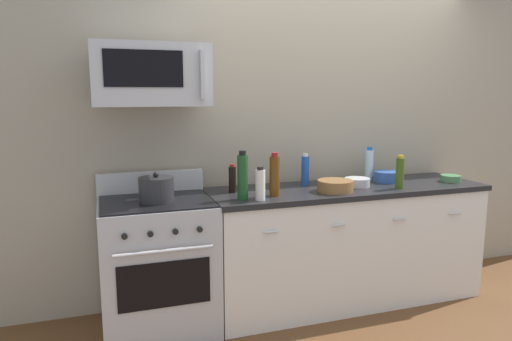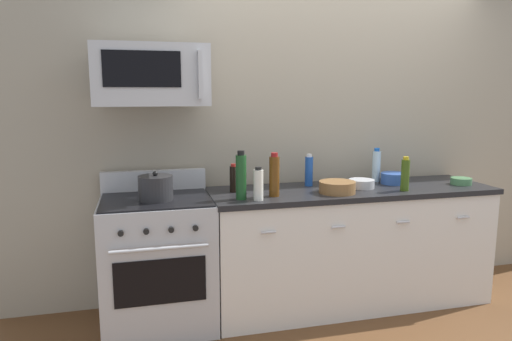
{
  "view_description": "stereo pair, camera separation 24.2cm",
  "coord_description": "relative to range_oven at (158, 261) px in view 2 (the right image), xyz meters",
  "views": [
    {
      "loc": [
        -1.8,
        -3.1,
        1.63
      ],
      "look_at": [
        -0.77,
        -0.05,
        1.1
      ],
      "focal_mm": 32.52,
      "sensor_mm": 36.0,
      "label": 1
    },
    {
      "loc": [
        -1.56,
        -3.17,
        1.63
      ],
      "look_at": [
        -0.77,
        -0.05,
        1.1
      ],
      "focal_mm": 32.52,
      "sensor_mm": 36.0,
      "label": 2
    }
  ],
  "objects": [
    {
      "name": "ground_plane",
      "position": [
        1.46,
        -0.0,
        -0.47
      ],
      "size": [
        6.32,
        6.32,
        0.0
      ],
      "primitive_type": "plane",
      "color": "brown"
    },
    {
      "name": "back_wall",
      "position": [
        1.46,
        0.41,
        0.88
      ],
      "size": [
        5.27,
        0.1,
        2.7
      ],
      "primitive_type": "cube",
      "color": "#9E937F",
      "rests_on": "ground_plane"
    },
    {
      "name": "counter_unit",
      "position": [
        1.46,
        -0.0,
        -0.01
      ],
      "size": [
        2.18,
        0.66,
        0.92
      ],
      "color": "silver",
      "rests_on": "ground_plane"
    },
    {
      "name": "range_oven",
      "position": [
        0.0,
        0.0,
        0.0
      ],
      "size": [
        0.76,
        0.69,
        1.07
      ],
      "color": "#B7BABF",
      "rests_on": "ground_plane"
    },
    {
      "name": "microwave",
      "position": [
        0.0,
        0.04,
        1.28
      ],
      "size": [
        0.74,
        0.44,
        0.4
      ],
      "color": "#B7BABF"
    },
    {
      "name": "bottle_olive_oil",
      "position": [
        1.8,
        -0.19,
        0.57
      ],
      "size": [
        0.06,
        0.06,
        0.25
      ],
      "color": "#385114",
      "rests_on": "countertop_slab"
    },
    {
      "name": "bottle_soda_blue",
      "position": [
        1.17,
        0.16,
        0.57
      ],
      "size": [
        0.06,
        0.06,
        0.25
      ],
      "color": "#1E4CA5",
      "rests_on": "countertop_slab"
    },
    {
      "name": "bottle_wine_amber",
      "position": [
        0.81,
        -0.13,
        0.6
      ],
      "size": [
        0.07,
        0.07,
        0.31
      ],
      "color": "#59330F",
      "rests_on": "countertop_slab"
    },
    {
      "name": "bottle_soy_sauce_dark",
      "position": [
        0.56,
        0.07,
        0.55
      ],
      "size": [
        0.05,
        0.05,
        0.21
      ],
      "color": "black",
      "rests_on": "countertop_slab"
    },
    {
      "name": "bottle_water_clear",
      "position": [
        1.77,
        0.19,
        0.58
      ],
      "size": [
        0.07,
        0.07,
        0.27
      ],
      "color": "silver",
      "rests_on": "countertop_slab"
    },
    {
      "name": "bottle_wine_green",
      "position": [
        0.56,
        -0.16,
        0.61
      ],
      "size": [
        0.07,
        0.07,
        0.33
      ],
      "color": "#19471E",
      "rests_on": "countertop_slab"
    },
    {
      "name": "bottle_vinegar_white",
      "position": [
        0.67,
        -0.22,
        0.56
      ],
      "size": [
        0.07,
        0.07,
        0.23
      ],
      "color": "silver",
      "rests_on": "countertop_slab"
    },
    {
      "name": "bowl_steel_prep",
      "position": [
        1.54,
        -0.02,
        0.49
      ],
      "size": [
        0.19,
        0.19,
        0.07
      ],
      "color": "#B2B5BA",
      "rests_on": "countertop_slab"
    },
    {
      "name": "bowl_wooden_salad",
      "position": [
        1.28,
        -0.14,
        0.5
      ],
      "size": [
        0.26,
        0.26,
        0.08
      ],
      "color": "brown",
      "rests_on": "countertop_slab"
    },
    {
      "name": "bowl_green_glaze",
      "position": [
        2.37,
        -0.09,
        0.48
      ],
      "size": [
        0.16,
        0.16,
        0.05
      ],
      "color": "#477A4C",
      "rests_on": "countertop_slab"
    },
    {
      "name": "bowl_blue_mixing",
      "position": [
        1.87,
        0.07,
        0.5
      ],
      "size": [
        0.21,
        0.21,
        0.09
      ],
      "color": "#2D519E",
      "rests_on": "countertop_slab"
    },
    {
      "name": "stockpot",
      "position": [
        0.0,
        -0.05,
        0.54
      ],
      "size": [
        0.23,
        0.23,
        0.2
      ],
      "color": "#262628",
      "rests_on": "range_oven"
    }
  ]
}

